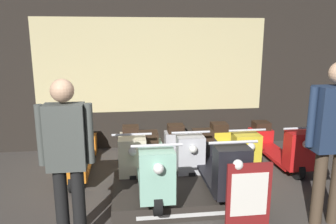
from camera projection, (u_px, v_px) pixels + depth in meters
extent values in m
cube|color=#28231E|center=(152.00, 63.00, 6.01)|extent=(7.62, 0.08, 3.20)
cube|color=beige|center=(152.00, 66.00, 5.97)|extent=(4.19, 0.01, 1.70)
cube|color=#2D2823|center=(183.00, 190.00, 4.29)|extent=(1.82, 1.19, 0.19)
cube|color=silver|center=(192.00, 215.00, 3.71)|extent=(1.27, 0.01, 0.05)
cylinder|color=black|center=(157.00, 202.00, 3.50)|extent=(0.09, 0.28, 0.28)
cylinder|color=black|center=(148.00, 156.00, 4.87)|extent=(0.09, 0.28, 0.28)
cube|color=#8EC6AD|center=(152.00, 176.00, 4.19)|extent=(0.36, 1.33, 0.05)
cube|color=#8EC6AD|center=(157.00, 176.00, 3.45)|extent=(0.38, 0.25, 0.56)
cube|color=#8EC6AD|center=(148.00, 152.00, 4.83)|extent=(0.39, 0.30, 0.32)
cube|color=black|center=(148.00, 137.00, 4.77)|extent=(0.29, 0.27, 0.14)
cylinder|color=silver|center=(157.00, 145.00, 3.37)|extent=(0.54, 0.03, 0.03)
sphere|color=white|center=(159.00, 169.00, 3.24)|extent=(0.11, 0.11, 0.11)
cylinder|color=black|center=(231.00, 198.00, 3.60)|extent=(0.09, 0.28, 0.28)
cylinder|color=black|center=(202.00, 154.00, 4.97)|extent=(0.09, 0.28, 0.28)
cube|color=black|center=(214.00, 173.00, 4.29)|extent=(0.36, 1.33, 0.05)
cube|color=black|center=(232.00, 172.00, 3.55)|extent=(0.38, 0.25, 0.56)
cube|color=black|center=(202.00, 149.00, 4.93)|extent=(0.39, 0.30, 0.32)
cube|color=black|center=(203.00, 135.00, 4.87)|extent=(0.29, 0.27, 0.14)
cylinder|color=silver|center=(233.00, 142.00, 3.47)|extent=(0.54, 0.03, 0.03)
sphere|color=white|center=(238.00, 165.00, 3.34)|extent=(0.11, 0.11, 0.11)
cylinder|color=black|center=(73.00, 182.00, 4.43)|extent=(0.09, 0.28, 0.28)
cylinder|color=black|center=(85.00, 148.00, 5.80)|extent=(0.09, 0.28, 0.28)
cube|color=orange|center=(80.00, 163.00, 5.11)|extent=(0.36, 1.33, 0.05)
cube|color=orange|center=(72.00, 161.00, 4.38)|extent=(0.38, 0.25, 0.56)
cube|color=orange|center=(85.00, 144.00, 5.76)|extent=(0.39, 0.30, 0.32)
cube|color=black|center=(84.00, 132.00, 5.70)|extent=(0.29, 0.27, 0.14)
cylinder|color=silver|center=(70.00, 137.00, 4.30)|extent=(0.54, 0.03, 0.03)
sphere|color=white|center=(69.00, 155.00, 4.17)|extent=(0.11, 0.11, 0.11)
cylinder|color=black|center=(133.00, 179.00, 4.53)|extent=(0.09, 0.28, 0.28)
cylinder|color=black|center=(131.00, 146.00, 5.90)|extent=(0.09, 0.28, 0.28)
cube|color=beige|center=(132.00, 161.00, 5.21)|extent=(0.36, 1.33, 0.05)
cube|color=beige|center=(132.00, 158.00, 4.48)|extent=(0.38, 0.25, 0.56)
cube|color=beige|center=(131.00, 142.00, 5.86)|extent=(0.39, 0.30, 0.32)
cube|color=black|center=(131.00, 130.00, 5.80)|extent=(0.29, 0.27, 0.14)
cylinder|color=silver|center=(132.00, 134.00, 4.40)|extent=(0.54, 0.03, 0.03)
sphere|color=white|center=(132.00, 152.00, 4.27)|extent=(0.11, 0.11, 0.11)
cylinder|color=black|center=(190.00, 176.00, 4.63)|extent=(0.09, 0.28, 0.28)
cylinder|color=black|center=(175.00, 144.00, 6.00)|extent=(0.09, 0.28, 0.28)
cube|color=#BCBCC1|center=(182.00, 159.00, 5.32)|extent=(0.36, 1.33, 0.05)
cube|color=#BCBCC1|center=(190.00, 156.00, 4.58)|extent=(0.38, 0.25, 0.56)
cube|color=#BCBCC1|center=(176.00, 141.00, 5.96)|extent=(0.39, 0.30, 0.32)
cube|color=black|center=(176.00, 128.00, 5.90)|extent=(0.29, 0.27, 0.14)
cylinder|color=silver|center=(191.00, 132.00, 4.50)|extent=(0.54, 0.03, 0.03)
sphere|color=white|center=(193.00, 149.00, 4.37)|extent=(0.11, 0.11, 0.11)
cylinder|color=black|center=(245.00, 173.00, 4.73)|extent=(0.09, 0.28, 0.28)
cylinder|color=black|center=(218.00, 142.00, 6.10)|extent=(0.09, 0.28, 0.28)
cube|color=yellow|center=(230.00, 156.00, 5.42)|extent=(0.36, 1.33, 0.05)
cube|color=yellow|center=(246.00, 153.00, 4.68)|extent=(0.38, 0.25, 0.56)
cube|color=yellow|center=(219.00, 139.00, 6.06)|extent=(0.39, 0.30, 0.32)
cube|color=black|center=(219.00, 127.00, 6.00)|extent=(0.29, 0.27, 0.14)
cylinder|color=silver|center=(247.00, 130.00, 4.60)|extent=(0.54, 0.03, 0.03)
sphere|color=white|center=(251.00, 147.00, 4.47)|extent=(0.11, 0.11, 0.11)
cylinder|color=black|center=(298.00, 170.00, 4.83)|extent=(0.09, 0.28, 0.28)
cylinder|color=black|center=(260.00, 141.00, 6.20)|extent=(0.09, 0.28, 0.28)
cube|color=red|center=(276.00, 154.00, 5.52)|extent=(0.36, 1.33, 0.05)
cube|color=red|center=(299.00, 151.00, 4.78)|extent=(0.38, 0.25, 0.56)
cube|color=red|center=(260.00, 137.00, 6.16)|extent=(0.39, 0.30, 0.32)
cube|color=black|center=(261.00, 125.00, 6.10)|extent=(0.29, 0.27, 0.14)
cylinder|color=silver|center=(301.00, 128.00, 4.70)|extent=(0.54, 0.03, 0.03)
sphere|color=white|center=(307.00, 144.00, 4.57)|extent=(0.11, 0.11, 0.11)
cylinder|color=black|center=(62.00, 207.00, 3.26)|extent=(0.13, 0.13, 0.81)
cylinder|color=black|center=(79.00, 206.00, 3.28)|extent=(0.13, 0.13, 0.81)
cube|color=#474C47|center=(65.00, 137.00, 3.11)|extent=(0.37, 0.21, 0.64)
cylinder|color=#474C47|center=(41.00, 135.00, 3.07)|extent=(0.08, 0.08, 0.59)
cylinder|color=#474C47|center=(89.00, 134.00, 3.13)|extent=(0.08, 0.08, 0.59)
sphere|color=tan|center=(62.00, 91.00, 3.01)|extent=(0.22, 0.22, 0.22)
cylinder|color=#473828|center=(319.00, 188.00, 3.59)|extent=(0.13, 0.13, 0.87)
cylinder|color=#473828|center=(336.00, 187.00, 3.62)|extent=(0.13, 0.13, 0.87)
cube|color=#1E2D47|center=(336.00, 119.00, 3.43)|extent=(0.46, 0.26, 0.69)
cylinder|color=#1E2D47|center=(312.00, 117.00, 3.39)|extent=(0.08, 0.08, 0.64)
cube|color=maroon|center=(248.00, 199.00, 3.43)|extent=(0.48, 0.04, 0.80)
cube|color=white|center=(249.00, 195.00, 3.40)|extent=(0.39, 0.01, 0.48)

